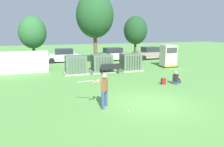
# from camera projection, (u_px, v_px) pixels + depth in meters

# --- Properties ---
(ground_plane) EXTENTS (96.00, 96.00, 0.00)m
(ground_plane) POSITION_uv_depth(u_px,v_px,m) (150.00, 103.00, 11.10)
(ground_plane) COLOR #5B9947
(fence_panel) EXTENTS (4.80, 0.12, 2.00)m
(fence_panel) POSITION_uv_depth(u_px,v_px,m) (20.00, 63.00, 18.45)
(fence_panel) COLOR beige
(fence_panel) RESTS_ON ground
(transformer_west) EXTENTS (2.10, 1.70, 1.62)m
(transformer_west) POSITION_uv_depth(u_px,v_px,m) (76.00, 65.00, 18.46)
(transformer_west) COLOR #9E9B93
(transformer_west) RESTS_ON ground
(transformer_mid_west) EXTENTS (2.10, 1.70, 1.62)m
(transformer_mid_west) POSITION_uv_depth(u_px,v_px,m) (102.00, 64.00, 19.22)
(transformer_mid_west) COLOR #9E9B93
(transformer_mid_west) RESTS_ON ground
(transformer_mid_east) EXTENTS (2.10, 1.70, 1.62)m
(transformer_mid_east) POSITION_uv_depth(u_px,v_px,m) (130.00, 62.00, 20.03)
(transformer_mid_east) COLOR #9E9B93
(transformer_mid_east) RESTS_ON ground
(generator_enclosure) EXTENTS (1.60, 1.40, 2.30)m
(generator_enclosure) POSITION_uv_depth(u_px,v_px,m) (168.00, 56.00, 21.91)
(generator_enclosure) COLOR #262626
(generator_enclosure) RESTS_ON ground
(park_bench) EXTENTS (1.80, 0.42, 0.92)m
(park_bench) POSITION_uv_depth(u_px,v_px,m) (110.00, 68.00, 18.46)
(park_bench) COLOR black
(park_bench) RESTS_ON ground
(batter) EXTENTS (1.44, 1.16, 1.74)m
(batter) POSITION_uv_depth(u_px,v_px,m) (103.00, 89.00, 10.35)
(batter) COLOR #384C75
(batter) RESTS_ON ground
(sports_ball) EXTENTS (0.09, 0.09, 0.09)m
(sports_ball) POSITION_uv_depth(u_px,v_px,m) (129.00, 111.00, 9.93)
(sports_ball) COLOR white
(sports_ball) RESTS_ON ground
(seated_spectator) EXTENTS (0.79, 0.66, 0.96)m
(seated_spectator) POSITION_uv_depth(u_px,v_px,m) (176.00, 79.00, 15.05)
(seated_spectator) COLOR #384C75
(seated_spectator) RESTS_ON ground
(backpack) EXTENTS (0.33, 0.27, 0.44)m
(backpack) POSITION_uv_depth(u_px,v_px,m) (163.00, 81.00, 14.99)
(backpack) COLOR maroon
(backpack) RESTS_ON ground
(tree_left) EXTENTS (2.73, 2.73, 5.22)m
(tree_left) POSITION_uv_depth(u_px,v_px,m) (32.00, 32.00, 21.03)
(tree_left) COLOR #4C3828
(tree_left) RESTS_ON ground
(tree_center_left) EXTENTS (4.10, 4.10, 7.83)m
(tree_center_left) POSITION_uv_depth(u_px,v_px,m) (95.00, 16.00, 22.70)
(tree_center_left) COLOR brown
(tree_center_left) RESTS_ON ground
(tree_center_right) EXTENTS (2.88, 2.88, 5.50)m
(tree_center_right) POSITION_uv_depth(u_px,v_px,m) (136.00, 30.00, 25.57)
(tree_center_right) COLOR #4C3828
(tree_center_right) RESTS_ON ground
(parked_car_leftmost) EXTENTS (4.31, 2.16, 1.62)m
(parked_car_leftmost) POSITION_uv_depth(u_px,v_px,m) (63.00, 56.00, 25.34)
(parked_car_leftmost) COLOR silver
(parked_car_leftmost) RESTS_ON ground
(parked_car_left_of_center) EXTENTS (4.39, 2.33, 1.62)m
(parked_car_left_of_center) POSITION_uv_depth(u_px,v_px,m) (112.00, 55.00, 26.65)
(parked_car_left_of_center) COLOR silver
(parked_car_left_of_center) RESTS_ON ground
(parked_car_right_of_center) EXTENTS (4.25, 2.01, 1.62)m
(parked_car_right_of_center) POSITION_uv_depth(u_px,v_px,m) (150.00, 53.00, 27.92)
(parked_car_right_of_center) COLOR gray
(parked_car_right_of_center) RESTS_ON ground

